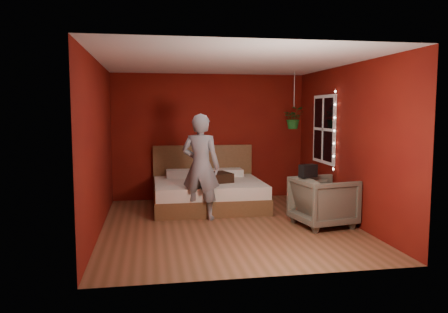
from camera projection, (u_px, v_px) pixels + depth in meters
floor at (229, 225)px, 7.06m from camera, size 4.50×4.50×0.00m
room_walls at (229, 121)px, 6.88m from camera, size 4.04×4.54×2.62m
window at (324, 129)px, 8.11m from camera, size 0.05×0.97×1.27m
fairy_lights at (334, 131)px, 7.59m from camera, size 0.04×0.04×1.45m
bed at (208, 192)px, 8.40m from camera, size 2.06×1.75×1.13m
person at (201, 167)px, 7.39m from camera, size 0.77×0.65×1.80m
armchair at (323, 201)px, 6.98m from camera, size 1.01×0.99×0.79m
handbag at (308, 171)px, 6.91m from camera, size 0.32×0.24×0.20m
throw_pillow at (217, 177)px, 8.17m from camera, size 0.61×0.61×0.17m
hanging_plant at (294, 118)px, 8.52m from camera, size 0.47×0.44×1.11m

